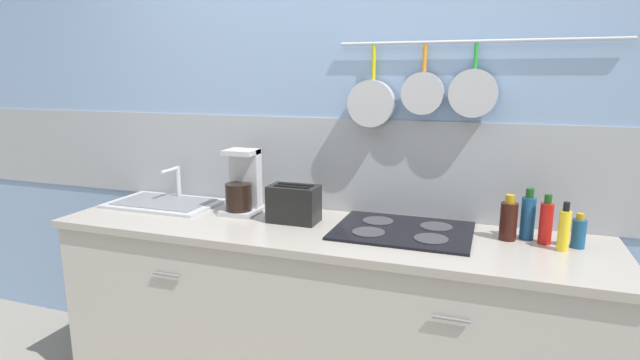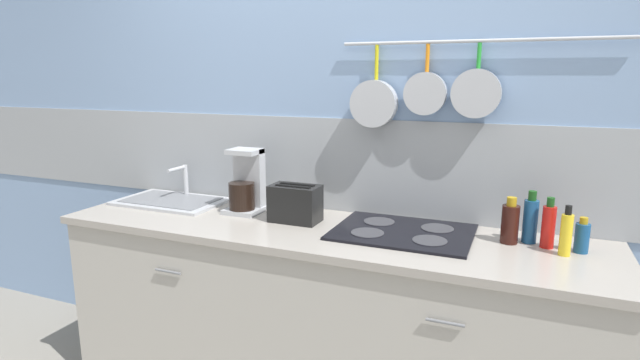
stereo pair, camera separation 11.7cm
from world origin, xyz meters
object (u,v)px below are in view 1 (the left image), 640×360
Objects in this scene: toaster at (294,204)px; bottle_dish_soap at (564,229)px; bottle_olive_oil at (528,217)px; coffee_maker at (242,187)px; bottle_vinegar at (509,220)px; bottle_cooking_wine at (579,233)px; bottle_hot_sauce at (546,222)px.

bottle_dish_soap is (1.17, -0.01, -0.00)m from toaster.
bottle_dish_soap is at bearing -40.98° from bottle_olive_oil.
bottle_vinegar is (1.27, -0.00, -0.05)m from coffee_maker.
coffee_maker is 1.27m from bottle_vinegar.
bottle_cooking_wine is at bearing 2.26° from toaster.
bottle_dish_soap is 1.39× the size of bottle_cooking_wine.
bottle_olive_oil reaches higher than bottle_dish_soap.
bottle_dish_soap is at bearing -0.60° from toaster.
bottle_vinegar is at bearing -0.07° from coffee_maker.
bottle_vinegar is at bearing 3.62° from toaster.
bottle_hot_sauce is (0.07, -0.04, -0.01)m from bottle_olive_oil.
coffee_maker reaches higher than bottle_dish_soap.
bottle_cooking_wine is at bearing -0.51° from coffee_maker.
bottle_olive_oil is 0.08m from bottle_hot_sauce.
bottle_vinegar reaches higher than bottle_cooking_wine.
bottle_cooking_wine is (1.23, 0.05, -0.03)m from toaster.
bottle_olive_oil is 1.10× the size of bottle_dish_soap.
bottle_dish_soap is (0.06, -0.07, -0.00)m from bottle_hot_sauce.
bottle_hot_sauce reaches higher than toaster.
bottle_vinegar is 0.89× the size of bottle_olive_oil.
bottle_hot_sauce is 1.05× the size of bottle_dish_soap.
coffee_maker is 0.32m from toaster.
toaster is at bearing 179.40° from bottle_dish_soap.
bottle_vinegar is 1.36× the size of bottle_cooking_wine.
bottle_vinegar is (0.96, 0.06, -0.00)m from toaster.
bottle_cooking_wine is (1.54, -0.01, -0.07)m from coffee_maker.
bottle_olive_oil is (1.04, 0.10, 0.01)m from toaster.
bottle_hot_sauce is at bearing -0.12° from coffee_maker.
toaster is 0.96m from bottle_vinegar.
bottle_olive_oil is at bearing 149.14° from bottle_hot_sauce.
bottle_olive_oil is 0.20m from bottle_cooking_wine.
bottle_olive_oil reaches higher than bottle_vinegar.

